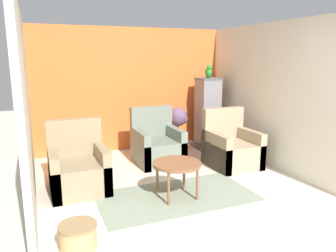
{
  "coord_description": "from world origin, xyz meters",
  "views": [
    {
      "loc": [
        -1.81,
        -2.5,
        1.86
      ],
      "look_at": [
        0.0,
        1.89,
        0.84
      ],
      "focal_mm": 35.0,
      "sensor_mm": 36.0,
      "label": 1
    }
  ],
  "objects_px": {
    "coffee_table": "(177,166)",
    "potted_plant": "(178,122)",
    "parrot": "(208,72)",
    "wicker_basket": "(78,236)",
    "armchair_left": "(78,169)",
    "birdcage": "(207,115)",
    "armchair_middle": "(157,146)",
    "armchair_right": "(231,149)"
  },
  "relations": [
    {
      "from": "coffee_table",
      "to": "potted_plant",
      "type": "xyz_separation_m",
      "value": [
        0.98,
        2.18,
        0.12
      ]
    },
    {
      "from": "parrot",
      "to": "wicker_basket",
      "type": "bearing_deg",
      "value": -136.64
    },
    {
      "from": "armchair_left",
      "to": "birdcage",
      "type": "xyz_separation_m",
      "value": [
        2.79,
        1.32,
        0.38
      ]
    },
    {
      "from": "coffee_table",
      "to": "armchair_left",
      "type": "height_order",
      "value": "armchair_left"
    },
    {
      "from": "parrot",
      "to": "armchair_middle",
      "type": "bearing_deg",
      "value": -156.23
    },
    {
      "from": "armchair_right",
      "to": "potted_plant",
      "type": "xyz_separation_m",
      "value": [
        -0.41,
        1.34,
        0.26
      ]
    },
    {
      "from": "armchair_middle",
      "to": "parrot",
      "type": "xyz_separation_m",
      "value": [
        1.33,
        0.59,
        1.25
      ]
    },
    {
      "from": "parrot",
      "to": "coffee_table",
      "type": "bearing_deg",
      "value": -127.76
    },
    {
      "from": "armchair_middle",
      "to": "birdcage",
      "type": "relative_size",
      "value": 0.68
    },
    {
      "from": "potted_plant",
      "to": "wicker_basket",
      "type": "xyz_separation_m",
      "value": [
        -2.37,
        -2.93,
        -0.41
      ]
    },
    {
      "from": "armchair_right",
      "to": "potted_plant",
      "type": "bearing_deg",
      "value": 107.05
    },
    {
      "from": "coffee_table",
      "to": "parrot",
      "type": "height_order",
      "value": "parrot"
    },
    {
      "from": "parrot",
      "to": "potted_plant",
      "type": "bearing_deg",
      "value": 170.77
    },
    {
      "from": "armchair_middle",
      "to": "potted_plant",
      "type": "distance_m",
      "value": 1.02
    },
    {
      "from": "armchair_right",
      "to": "wicker_basket",
      "type": "xyz_separation_m",
      "value": [
        -2.78,
        -1.59,
        -0.16
      ]
    },
    {
      "from": "coffee_table",
      "to": "armchair_middle",
      "type": "height_order",
      "value": "armchair_middle"
    },
    {
      "from": "armchair_middle",
      "to": "parrot",
      "type": "height_order",
      "value": "parrot"
    },
    {
      "from": "armchair_right",
      "to": "parrot",
      "type": "relative_size",
      "value": 3.67
    },
    {
      "from": "parrot",
      "to": "potted_plant",
      "type": "xyz_separation_m",
      "value": [
        -0.63,
        0.1,
        -0.99
      ]
    },
    {
      "from": "armchair_left",
      "to": "potted_plant",
      "type": "relative_size",
      "value": 1.14
    },
    {
      "from": "wicker_basket",
      "to": "parrot",
      "type": "bearing_deg",
      "value": 43.36
    },
    {
      "from": "armchair_left",
      "to": "wicker_basket",
      "type": "relative_size",
      "value": 2.58
    },
    {
      "from": "armchair_middle",
      "to": "wicker_basket",
      "type": "bearing_deg",
      "value": -126.56
    },
    {
      "from": "birdcage",
      "to": "parrot",
      "type": "height_order",
      "value": "parrot"
    },
    {
      "from": "armchair_right",
      "to": "armchair_middle",
      "type": "relative_size",
      "value": 1.0
    },
    {
      "from": "armchair_left",
      "to": "armchair_right",
      "type": "height_order",
      "value": "same"
    },
    {
      "from": "birdcage",
      "to": "parrot",
      "type": "relative_size",
      "value": 5.4
    },
    {
      "from": "armchair_right",
      "to": "parrot",
      "type": "bearing_deg",
      "value": 80.08
    },
    {
      "from": "armchair_left",
      "to": "wicker_basket",
      "type": "xyz_separation_m",
      "value": [
        -0.21,
        -1.51,
        -0.16
      ]
    },
    {
      "from": "armchair_left",
      "to": "birdcage",
      "type": "height_order",
      "value": "birdcage"
    },
    {
      "from": "armchair_right",
      "to": "birdcage",
      "type": "xyz_separation_m",
      "value": [
        0.22,
        1.24,
        0.38
      ]
    },
    {
      "from": "coffee_table",
      "to": "potted_plant",
      "type": "relative_size",
      "value": 0.77
    },
    {
      "from": "armchair_left",
      "to": "parrot",
      "type": "height_order",
      "value": "parrot"
    },
    {
      "from": "armchair_left",
      "to": "potted_plant",
      "type": "bearing_deg",
      "value": 33.43
    },
    {
      "from": "potted_plant",
      "to": "armchair_left",
      "type": "bearing_deg",
      "value": -146.57
    },
    {
      "from": "wicker_basket",
      "to": "armchair_left",
      "type": "bearing_deg",
      "value": 82.16
    },
    {
      "from": "armchair_right",
      "to": "armchair_middle",
      "type": "xyz_separation_m",
      "value": [
        -1.12,
        0.65,
        0.0
      ]
    },
    {
      "from": "potted_plant",
      "to": "coffee_table",
      "type": "bearing_deg",
      "value": -114.26
    },
    {
      "from": "armchair_left",
      "to": "armchair_right",
      "type": "bearing_deg",
      "value": 1.91
    },
    {
      "from": "armchair_middle",
      "to": "potted_plant",
      "type": "bearing_deg",
      "value": 44.34
    },
    {
      "from": "coffee_table",
      "to": "armchair_left",
      "type": "xyz_separation_m",
      "value": [
        -1.18,
        0.76,
        -0.14
      ]
    },
    {
      "from": "armchair_middle",
      "to": "birdcage",
      "type": "bearing_deg",
      "value": 23.69
    }
  ]
}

